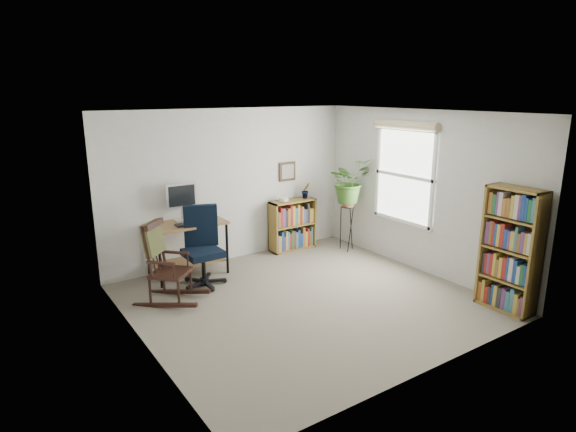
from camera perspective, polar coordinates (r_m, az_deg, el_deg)
floor at (r=6.39m, az=2.04°, el=-9.91°), size 4.20×4.00×0.00m
ceiling at (r=5.82m, az=2.26°, el=12.13°), size 4.20×4.00×0.00m
wall_back at (r=7.66m, az=-6.73°, el=3.59°), size 4.20×0.00×2.40m
wall_front at (r=4.60m, az=17.04°, el=-4.45°), size 4.20×0.00×2.40m
wall_left at (r=5.09m, az=-17.37°, el=-2.65°), size 0.00×4.00×2.40m
wall_right at (r=7.40m, az=15.42°, el=2.77°), size 0.00×4.00×2.40m
window at (r=7.53m, az=13.60°, el=4.64°), size 0.12×1.20×1.50m
desk at (r=7.23m, az=-11.79°, el=-3.84°), size 1.11×0.61×0.80m
monitor at (r=7.18m, az=-12.50°, el=1.62°), size 0.46×0.16×0.56m
keyboard at (r=7.01m, az=-11.59°, el=-0.91°), size 0.40×0.15×0.02m
office_chair at (r=6.76m, az=-10.08°, el=-3.61°), size 0.79×0.79×1.13m
rocking_chair at (r=6.34m, az=-13.82°, el=-5.30°), size 1.04×1.06×1.08m
low_bookshelf at (r=8.21m, az=0.54°, el=-1.06°), size 0.82×0.27×0.86m
tall_bookshelf at (r=6.46m, az=24.86°, el=-3.68°), size 0.29×0.68×1.55m
plant_stand at (r=8.22m, az=7.06°, el=-1.03°), size 0.30×0.30×0.90m
spider_plant at (r=8.00m, az=7.31°, el=6.67°), size 1.69×1.88×1.46m
potted_plant_small at (r=8.26m, az=2.11°, el=2.50°), size 0.13×0.24×0.11m
framed_picture at (r=8.14m, az=-0.04°, el=5.29°), size 0.32×0.04×0.32m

